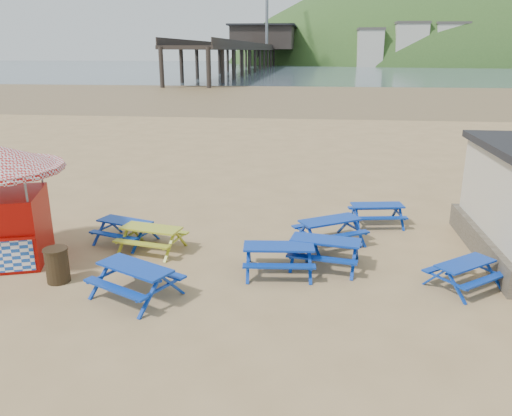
# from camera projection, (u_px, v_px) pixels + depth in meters

# --- Properties ---
(ground) EXTENTS (400.00, 400.00, 0.00)m
(ground) POSITION_uv_depth(u_px,v_px,m) (231.00, 257.00, 13.99)
(ground) COLOR tan
(ground) RESTS_ON ground
(wet_sand) EXTENTS (400.00, 400.00, 0.00)m
(wet_sand) POSITION_uv_depth(u_px,v_px,m) (299.00, 94.00, 66.06)
(wet_sand) COLOR olive
(wet_sand) RESTS_ON ground
(sea) EXTENTS (400.00, 400.00, 0.00)m
(sea) POSITION_uv_depth(u_px,v_px,m) (311.00, 67.00, 174.95)
(sea) COLOR #465764
(sea) RESTS_ON ground
(picnic_table_blue_a) EXTENTS (1.98, 1.78, 0.69)m
(picnic_table_blue_a) POSITION_uv_depth(u_px,v_px,m) (126.00, 232.00, 14.97)
(picnic_table_blue_a) COLOR #0A3A93
(picnic_table_blue_a) RESTS_ON ground
(picnic_table_blue_b) EXTENTS (1.86, 1.59, 0.70)m
(picnic_table_blue_b) POSITION_uv_depth(u_px,v_px,m) (377.00, 215.00, 16.51)
(picnic_table_blue_b) COLOR #0A3A93
(picnic_table_blue_b) RESTS_ON ground
(picnic_table_blue_c) EXTENTS (2.32, 2.20, 0.77)m
(picnic_table_blue_c) POSITION_uv_depth(u_px,v_px,m) (330.00, 231.00, 14.87)
(picnic_table_blue_c) COLOR #0A3A93
(picnic_table_blue_c) RESTS_ON ground
(picnic_table_blue_d) EXTENTS (2.33, 2.17, 0.78)m
(picnic_table_blue_d) POSITION_uv_depth(u_px,v_px,m) (136.00, 281.00, 11.64)
(picnic_table_blue_d) COLOR #0A3A93
(picnic_table_blue_d) RESTS_ON ground
(picnic_table_blue_e) EXTENTS (1.93, 1.61, 0.76)m
(picnic_table_blue_e) POSITION_uv_depth(u_px,v_px,m) (279.00, 259.00, 12.91)
(picnic_table_blue_e) COLOR #0A3A93
(picnic_table_blue_e) RESTS_ON ground
(picnic_table_blue_f) EXTENTS (2.02, 1.97, 0.66)m
(picnic_table_blue_f) POSITION_uv_depth(u_px,v_px,m) (464.00, 275.00, 12.12)
(picnic_table_blue_f) COLOR #0A3A93
(picnic_table_blue_f) RESTS_ON ground
(picnic_table_yellow) EXTENTS (1.96, 1.70, 0.72)m
(picnic_table_yellow) POSITION_uv_depth(u_px,v_px,m) (152.00, 239.00, 14.34)
(picnic_table_yellow) COLOR gold
(picnic_table_yellow) RESTS_ON ground
(litter_bin) EXTENTS (0.61, 0.61, 0.89)m
(litter_bin) POSITION_uv_depth(u_px,v_px,m) (57.00, 265.00, 12.39)
(litter_bin) COLOR #332517
(litter_bin) RESTS_ON ground
(pier) EXTENTS (24.00, 220.00, 39.29)m
(pier) POSITION_uv_depth(u_px,v_px,m) (262.00, 51.00, 183.11)
(pier) COLOR black
(pier) RESTS_ON ground
(headland_town) EXTENTS (264.00, 144.00, 108.00)m
(headland_town) POSITION_uv_depth(u_px,v_px,m) (512.00, 86.00, 224.40)
(headland_town) COLOR #2D4C1E
(headland_town) RESTS_ON ground
(picnic_table_blue_g) EXTENTS (2.05, 1.76, 0.77)m
(picnic_table_blue_g) POSITION_uv_depth(u_px,v_px,m) (325.00, 253.00, 13.32)
(picnic_table_blue_g) COLOR #0A3A93
(picnic_table_blue_g) RESTS_ON ground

